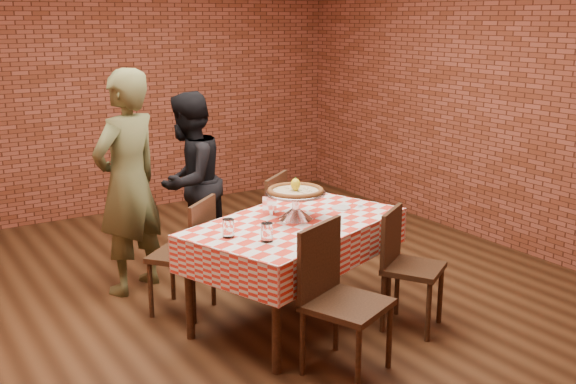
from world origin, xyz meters
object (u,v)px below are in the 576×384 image
at_px(pizza_stand, 295,205).
at_px(chair_far_left, 181,256).
at_px(diner_black, 189,181).
at_px(chair_near_right, 413,271).
at_px(table, 295,271).
at_px(condiment_caddy, 270,204).
at_px(chair_near_left, 347,302).
at_px(chair_far_right, 255,226).
at_px(water_glass_right, 228,228).
at_px(pizza, 296,191).
at_px(diner_olive, 128,183).
at_px(water_glass_left, 267,232).

bearing_deg(pizza_stand, chair_far_left, 142.17).
xyz_separation_m(pizza_stand, diner_black, (-0.21, 1.37, -0.08)).
xyz_separation_m(pizza_stand, chair_near_right, (0.60, -0.61, -0.42)).
relative_size(table, diner_black, 0.99).
xyz_separation_m(pizza_stand, condiment_caddy, (-0.08, 0.22, -0.03)).
relative_size(chair_near_left, chair_far_right, 1.03).
relative_size(table, water_glass_right, 12.47).
bearing_deg(table, chair_far_right, 78.70).
distance_m(condiment_caddy, chair_far_right, 0.76).
xyz_separation_m(chair_far_left, chair_far_right, (0.82, 0.32, 0.01)).
bearing_deg(chair_near_left, table, 58.00).
height_order(pizza, diner_black, diner_black).
relative_size(pizza_stand, chair_far_right, 0.49).
bearing_deg(chair_far_left, condiment_caddy, 113.43).
bearing_deg(diner_black, diner_olive, -16.85).
relative_size(condiment_caddy, chair_far_right, 0.15).
bearing_deg(pizza, pizza_stand, 0.00).
bearing_deg(diner_olive, diner_black, 174.93).
bearing_deg(table, water_glass_left, -145.00).
distance_m(table, diner_black, 1.48).
height_order(pizza_stand, chair_far_left, pizza_stand).
relative_size(condiment_caddy, chair_far_left, 0.15).
xyz_separation_m(water_glass_right, chair_far_left, (-0.07, 0.64, -0.38)).
height_order(water_glass_right, chair_far_right, chair_far_right).
height_order(condiment_caddy, diner_olive, diner_olive).
distance_m(pizza_stand, diner_olive, 1.41).
distance_m(pizza_stand, water_glass_left, 0.54).
bearing_deg(diner_black, pizza, 61.56).
xyz_separation_m(pizza, chair_far_right, (0.15, 0.84, -0.51)).
height_order(condiment_caddy, chair_near_left, chair_near_left).
bearing_deg(water_glass_left, chair_far_right, 63.67).
bearing_deg(water_glass_right, chair_near_right, -22.56).
xyz_separation_m(water_glass_right, chair_near_left, (0.43, -0.74, -0.35)).
distance_m(condiment_caddy, chair_near_left, 1.14).
bearing_deg(chair_near_left, condiment_caddy, 63.18).
bearing_deg(water_glass_right, table, 6.86).
bearing_deg(table, water_glass_right, -173.14).
bearing_deg(pizza, table, -125.72).
xyz_separation_m(table, pizza_stand, (0.03, 0.04, 0.48)).
height_order(table, condiment_caddy, condiment_caddy).
bearing_deg(chair_near_right, diner_olive, 98.34).
distance_m(pizza_stand, chair_far_left, 0.95).
relative_size(table, chair_far_left, 1.74).
bearing_deg(diner_olive, pizza_stand, 100.85).
bearing_deg(diner_olive, chair_far_right, 137.83).
bearing_deg(water_glass_left, table, 35.00).
distance_m(table, water_glass_right, 0.73).
xyz_separation_m(chair_near_right, chair_far_right, (-0.45, 1.46, 0.02)).
bearing_deg(chair_near_left, pizza_stand, 56.45).
bearing_deg(diner_black, chair_near_right, 74.97).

